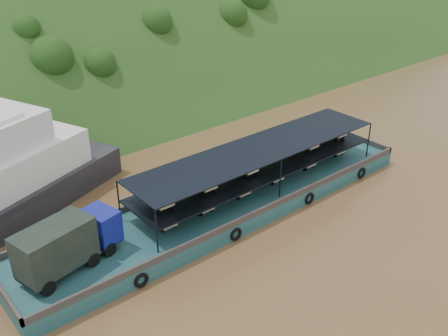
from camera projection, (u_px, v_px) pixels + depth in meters
ground at (266, 209)px, 40.50m from camera, size 160.00×160.00×0.00m
hillside at (74, 97)px, 65.10m from camera, size 140.00×39.60×39.60m
cargo_barge at (214, 204)px, 38.90m from camera, size 35.00×7.18×4.67m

